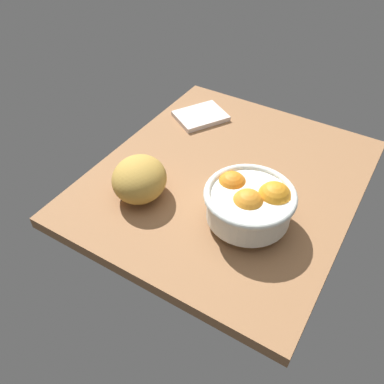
% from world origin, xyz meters
% --- Properties ---
extents(ground_plane, '(0.74, 0.63, 0.03)m').
position_xyz_m(ground_plane, '(0.00, 0.00, -0.01)').
color(ground_plane, '#956741').
extents(fruit_bowl, '(0.20, 0.20, 0.11)m').
position_xyz_m(fruit_bowl, '(0.11, 0.11, 0.06)').
color(fruit_bowl, white).
rests_on(fruit_bowl, ground).
extents(bread_loaf, '(0.19, 0.18, 0.10)m').
position_xyz_m(bread_loaf, '(0.17, -0.15, 0.05)').
color(bread_loaf, '#BC913E').
rests_on(bread_loaf, ground).
extents(napkin_folded, '(0.18, 0.17, 0.01)m').
position_xyz_m(napkin_folded, '(-0.20, -0.20, 0.01)').
color(napkin_folded, silver).
rests_on(napkin_folded, ground).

